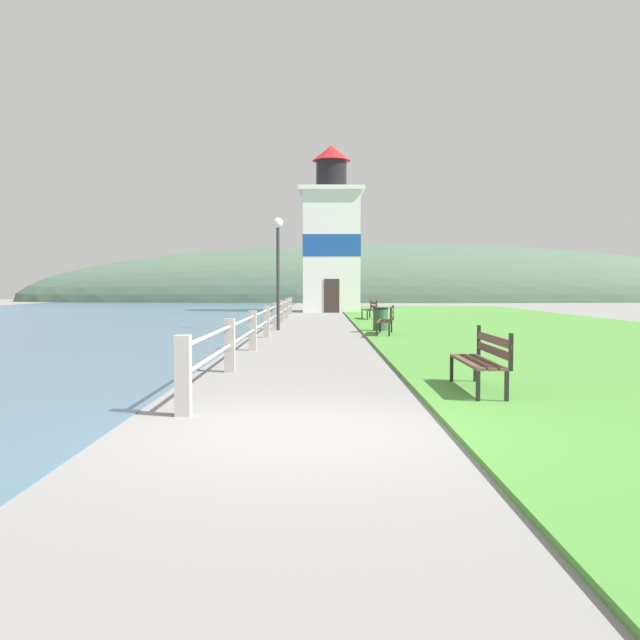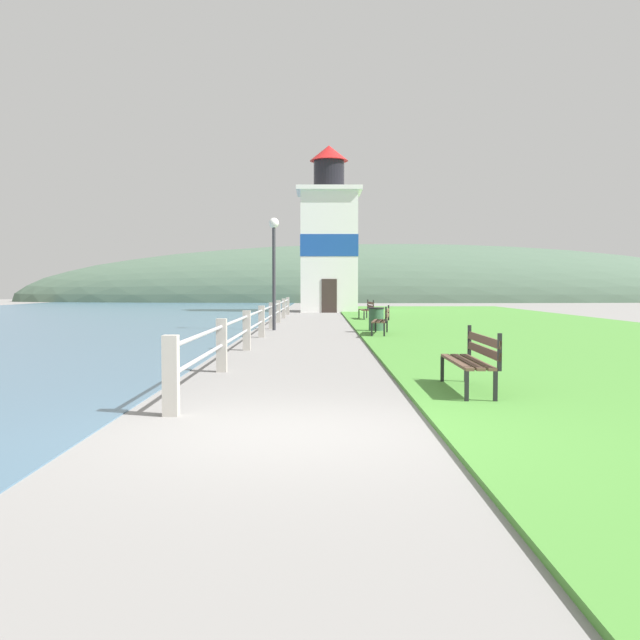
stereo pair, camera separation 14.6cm
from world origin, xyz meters
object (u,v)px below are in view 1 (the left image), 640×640
Objects in this scene: trash_bin at (379,320)px; park_bench_midway at (386,319)px; lighthouse at (330,241)px; lamp_post at (276,253)px; park_bench_far at (369,308)px; park_bench_near at (481,357)px.

park_bench_midway is at bearing -88.28° from trash_bin.
lamp_post is at bearing -96.62° from lighthouse.
trash_bin is at bearing 84.15° from park_bench_far.
park_bench_near is at bearing -88.84° from trash_bin.
park_bench_near is 12.02m from park_bench_midway.
lighthouse is at bearing -86.84° from park_bench_near.
park_bench_far is at bearing 63.32° from lamp_post.
lamp_post reaches higher than park_bench_far.
park_bench_near and park_bench_midway have the same top height.
park_bench_midway is at bearing -86.31° from lighthouse.
trash_bin is (-0.05, 1.83, -0.12)m from park_bench_midway.
trash_bin is (-0.28, -8.76, -0.12)m from park_bench_far.
lamp_post is at bearing -32.40° from park_bench_midway.
park_bench_far is (0.00, 22.62, -0.00)m from park_bench_near.
park_bench_near is 0.99× the size of park_bench_midway.
lighthouse is (-1.63, 11.13, 3.78)m from park_bench_far.
lamp_post is (-3.80, -7.57, 2.20)m from park_bench_far.
park_bench_near is at bearing -75.83° from lamp_post.
trash_bin is 4.38m from lamp_post.
park_bench_near is 0.50× the size of lamp_post.
park_bench_midway reaches higher than trash_bin.
park_bench_near is 13.86m from trash_bin.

